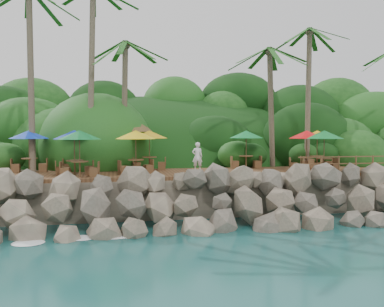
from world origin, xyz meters
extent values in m
plane|color=#19514F|center=(0.00, 0.00, 0.00)|extent=(140.00, 140.00, 0.00)
cube|color=gray|center=(0.00, 16.00, 1.05)|extent=(32.00, 25.20, 2.10)
ellipsoid|color=#143811|center=(0.00, 23.50, 0.00)|extent=(44.80, 28.00, 15.40)
cube|color=brown|center=(0.00, 6.00, 2.20)|extent=(26.00, 5.00, 0.20)
ellipsoid|color=white|center=(-9.00, 0.30, 0.03)|extent=(1.20, 0.80, 0.06)
ellipsoid|color=white|center=(-6.00, 0.30, 0.03)|extent=(1.20, 0.80, 0.06)
ellipsoid|color=white|center=(-3.00, 0.30, 0.03)|extent=(1.20, 0.80, 0.06)
ellipsoid|color=white|center=(0.00, 0.30, 0.03)|extent=(1.20, 0.80, 0.06)
ellipsoid|color=white|center=(3.00, 0.30, 0.03)|extent=(1.20, 0.80, 0.06)
ellipsoid|color=white|center=(6.00, 0.30, 0.03)|extent=(1.20, 0.80, 0.06)
cylinder|color=brown|center=(-9.42, 7.98, 7.84)|extent=(0.72, 1.86, 11.03)
cylinder|color=brown|center=(-5.92, 8.33, 8.18)|extent=(0.62, 2.65, 11.61)
cylinder|color=brown|center=(-3.88, 9.11, 6.39)|extent=(0.68, 0.64, 8.18)
ellipsoid|color=#23601E|center=(-3.88, 9.11, 10.47)|extent=(6.00, 6.00, 2.40)
cylinder|color=brown|center=(6.02, 8.62, 6.31)|extent=(0.96, 0.88, 8.02)
ellipsoid|color=#23601E|center=(6.02, 8.62, 10.31)|extent=(6.00, 6.00, 2.40)
cylinder|color=brown|center=(8.91, 8.95, 7.24)|extent=(1.36, 2.09, 9.77)
ellipsoid|color=#23601E|center=(8.91, 8.95, 12.18)|extent=(6.00, 6.00, 2.40)
cylinder|color=brown|center=(-5.79, 8.46, 3.50)|extent=(0.16, 0.16, 2.40)
cylinder|color=brown|center=(-2.99, 8.46, 3.50)|extent=(0.16, 0.16, 2.40)
cylinder|color=brown|center=(-5.79, 11.26, 3.50)|extent=(0.16, 0.16, 2.40)
cylinder|color=brown|center=(-2.99, 11.26, 3.50)|extent=(0.16, 0.16, 2.40)
cone|color=brown|center=(-4.39, 9.86, 5.80)|extent=(4.80, 4.80, 2.20)
cylinder|color=brown|center=(-6.63, 7.60, 2.70)|extent=(0.09, 0.09, 0.81)
cylinder|color=brown|center=(-6.63, 7.60, 3.12)|extent=(0.92, 0.92, 0.05)
cylinder|color=brown|center=(-6.63, 7.60, 3.50)|extent=(0.05, 0.05, 2.40)
cone|color=#0D0DAE|center=(-6.63, 7.60, 4.54)|extent=(2.29, 2.29, 0.49)
cube|color=brown|center=(-7.38, 7.42, 2.55)|extent=(0.55, 0.55, 0.50)
cube|color=brown|center=(-5.89, 7.78, 2.55)|extent=(0.55, 0.55, 0.50)
cylinder|color=brown|center=(-9.52, 7.60, 2.70)|extent=(0.09, 0.09, 0.81)
cylinder|color=brown|center=(-9.52, 7.60, 3.12)|extent=(0.92, 0.92, 0.05)
cylinder|color=brown|center=(-9.52, 7.60, 3.50)|extent=(0.05, 0.05, 2.40)
cone|color=#0D33B5|center=(-9.52, 7.60, 4.54)|extent=(2.29, 2.29, 0.49)
cube|color=brown|center=(-10.29, 7.57, 2.55)|extent=(0.48, 0.48, 0.50)
cube|color=brown|center=(-8.76, 7.63, 2.55)|extent=(0.48, 0.48, 0.50)
cylinder|color=brown|center=(7.04, 5.33, 2.70)|extent=(0.09, 0.09, 0.81)
cylinder|color=brown|center=(7.04, 5.33, 3.12)|extent=(0.92, 0.92, 0.05)
cylinder|color=brown|center=(7.04, 5.33, 3.50)|extent=(0.05, 0.05, 2.40)
cone|color=red|center=(7.04, 5.33, 4.54)|extent=(2.29, 2.29, 0.49)
cube|color=brown|center=(6.30, 5.52, 2.55)|extent=(0.56, 0.56, 0.50)
cube|color=brown|center=(7.77, 5.14, 2.55)|extent=(0.56, 0.56, 0.50)
cylinder|color=brown|center=(-2.41, 7.60, 2.70)|extent=(0.09, 0.09, 0.81)
cylinder|color=brown|center=(-2.41, 7.60, 3.12)|extent=(0.92, 0.92, 0.05)
cylinder|color=brown|center=(-2.41, 7.60, 3.50)|extent=(0.05, 0.05, 2.40)
cone|color=gold|center=(-2.41, 7.60, 4.54)|extent=(2.29, 2.29, 0.49)
cube|color=brown|center=(-3.17, 7.66, 2.55)|extent=(0.50, 0.50, 0.50)
cube|color=brown|center=(-1.65, 7.54, 2.55)|extent=(0.50, 0.50, 0.50)
cylinder|color=brown|center=(3.91, 7.60, 2.70)|extent=(0.09, 0.09, 0.81)
cylinder|color=brown|center=(3.91, 7.60, 3.12)|extent=(0.92, 0.92, 0.05)
cylinder|color=brown|center=(3.91, 7.60, 3.50)|extent=(0.05, 0.05, 2.40)
cone|color=#0D7D33|center=(3.91, 7.60, 4.54)|extent=(2.29, 2.29, 0.49)
cube|color=brown|center=(3.15, 7.62, 2.55)|extent=(0.47, 0.47, 0.50)
cube|color=brown|center=(4.68, 7.58, 2.55)|extent=(0.47, 0.47, 0.50)
cylinder|color=brown|center=(-6.37, 4.40, 2.70)|extent=(0.09, 0.09, 0.81)
cylinder|color=brown|center=(-6.37, 4.40, 3.12)|extent=(0.92, 0.92, 0.05)
cylinder|color=brown|center=(-6.37, 4.40, 3.50)|extent=(0.05, 0.05, 2.40)
cone|color=#0C6E2C|center=(-6.37, 4.40, 4.54)|extent=(2.29, 2.29, 0.49)
cube|color=brown|center=(-7.13, 4.49, 2.55)|extent=(0.51, 0.51, 0.50)
cube|color=brown|center=(-5.61, 4.31, 2.55)|extent=(0.51, 0.51, 0.50)
cylinder|color=brown|center=(-6.71, 5.19, 2.70)|extent=(0.09, 0.09, 0.81)
cylinder|color=brown|center=(-6.71, 5.19, 3.12)|extent=(0.92, 0.92, 0.05)
cylinder|color=brown|center=(-6.71, 5.19, 3.50)|extent=(0.05, 0.05, 2.40)
cone|color=#0B299B|center=(-6.71, 5.19, 4.54)|extent=(2.29, 2.29, 0.49)
cube|color=brown|center=(-7.46, 5.09, 2.55)|extent=(0.52, 0.52, 0.50)
cube|color=brown|center=(-5.95, 5.29, 2.55)|extent=(0.52, 0.52, 0.50)
cylinder|color=brown|center=(8.33, 6.47, 2.70)|extent=(0.09, 0.09, 0.81)
cylinder|color=brown|center=(8.33, 6.47, 3.12)|extent=(0.92, 0.92, 0.05)
cylinder|color=brown|center=(8.33, 6.47, 3.50)|extent=(0.05, 0.05, 2.40)
cone|color=yellow|center=(8.33, 6.47, 4.54)|extent=(2.29, 2.29, 0.49)
cube|color=brown|center=(7.63, 6.75, 2.55)|extent=(0.60, 0.60, 0.50)
cube|color=brown|center=(9.04, 6.18, 2.55)|extent=(0.60, 0.60, 0.50)
cylinder|color=brown|center=(-3.37, 5.27, 2.70)|extent=(0.09, 0.09, 0.81)
cylinder|color=brown|center=(-3.37, 5.27, 3.12)|extent=(0.92, 0.92, 0.05)
cylinder|color=brown|center=(-3.37, 5.27, 3.50)|extent=(0.05, 0.05, 2.40)
cone|color=yellow|center=(-3.37, 5.27, 4.54)|extent=(2.29, 2.29, 0.49)
cube|color=brown|center=(-4.08, 4.99, 2.55)|extent=(0.59, 0.59, 0.50)
cube|color=brown|center=(-2.66, 5.54, 2.55)|extent=(0.59, 0.59, 0.50)
cylinder|color=brown|center=(7.69, 4.40, 2.70)|extent=(0.09, 0.09, 0.81)
cylinder|color=brown|center=(7.69, 4.40, 3.12)|extent=(0.92, 0.92, 0.05)
cylinder|color=brown|center=(7.69, 4.40, 3.50)|extent=(0.05, 0.05, 2.40)
cone|color=#0D752B|center=(7.69, 4.40, 4.54)|extent=(2.29, 2.29, 0.49)
cube|color=brown|center=(6.96, 4.18, 2.55)|extent=(0.57, 0.57, 0.50)
cube|color=brown|center=(8.42, 4.62, 2.55)|extent=(0.57, 0.57, 0.50)
cylinder|color=brown|center=(6.01, 3.65, 2.80)|extent=(0.10, 0.10, 1.00)
cylinder|color=brown|center=(7.11, 3.65, 2.80)|extent=(0.10, 0.10, 1.00)
cylinder|color=brown|center=(8.21, 3.65, 2.80)|extent=(0.10, 0.10, 1.00)
cylinder|color=brown|center=(9.31, 3.65, 2.80)|extent=(0.10, 0.10, 1.00)
cylinder|color=brown|center=(10.41, 3.65, 2.80)|extent=(0.10, 0.10, 1.00)
cube|color=brown|center=(8.76, 3.65, 3.25)|extent=(6.10, 0.06, 0.06)
cube|color=brown|center=(8.76, 3.65, 2.85)|extent=(6.10, 0.06, 0.06)
imported|color=white|center=(0.43, 6.51, 3.18)|extent=(0.66, 0.46, 1.76)
camera|label=1|loc=(-4.55, -17.88, 4.67)|focal=38.15mm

